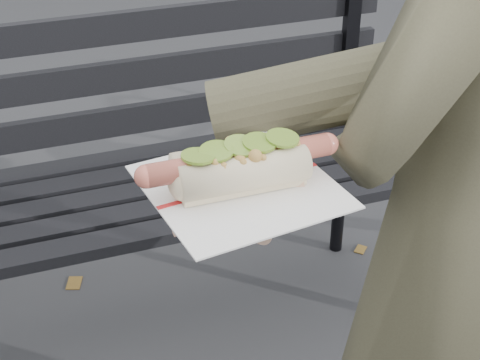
# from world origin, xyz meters

# --- Properties ---
(park_bench) EXTENTS (1.50, 0.44, 0.88)m
(park_bench) POSITION_xyz_m (0.00, 0.87, 0.52)
(park_bench) COLOR black
(park_bench) RESTS_ON ground
(person) EXTENTS (0.71, 0.61, 1.65)m
(person) POSITION_xyz_m (0.36, -0.02, 0.83)
(person) COLOR #47432F
(person) RESTS_ON ground
(held_hotdog) EXTENTS (0.63, 0.32, 0.20)m
(held_hotdog) POSITION_xyz_m (0.16, -0.06, 1.10)
(held_hotdog) COLOR #47432F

